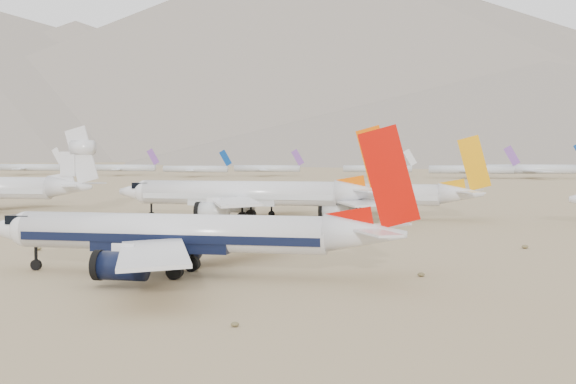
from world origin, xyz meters
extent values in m
plane|color=olive|center=(0.00, 0.00, 0.00)|extent=(7000.00, 7000.00, 0.00)
cylinder|color=silver|center=(-3.84, -3.03, 4.93)|extent=(36.23, 4.28, 4.28)
cube|color=black|center=(-3.84, -3.03, 4.39)|extent=(35.51, 4.35, 0.96)
sphere|color=silver|center=(-21.96, -3.03, 4.93)|extent=(4.28, 4.28, 4.28)
cube|color=black|center=(-22.60, -3.03, 6.10)|extent=(3.00, 2.78, 1.07)
cone|color=silver|center=(18.56, -3.03, 5.25)|extent=(9.06, 4.28, 4.28)
cube|color=silver|center=(-1.04, -15.74, 4.18)|extent=(13.99, 22.05, 0.67)
cube|color=silver|center=(20.32, -7.19, 5.78)|extent=(5.75, 7.52, 0.26)
cylinder|color=black|center=(-5.85, -11.93, 2.24)|extent=(5.03, 3.08, 3.08)
cube|color=silver|center=(-1.04, 9.68, 4.18)|extent=(13.99, 22.05, 0.67)
cube|color=silver|center=(20.32, 1.14, 5.78)|extent=(5.75, 7.52, 0.26)
cylinder|color=black|center=(-5.85, 5.88, 2.24)|extent=(5.03, 3.08, 3.08)
cube|color=#C60900|center=(21.07, -3.03, 11.49)|extent=(6.87, 0.34, 11.32)
cylinder|color=black|center=(-20.88, -3.03, 0.64)|extent=(1.28, 0.54, 1.28)
cylinder|color=black|center=(-2.33, -6.02, 0.90)|extent=(1.80, 1.07, 1.80)
cylinder|color=black|center=(-2.33, -0.03, 0.90)|extent=(1.80, 1.07, 1.80)
cylinder|color=silver|center=(6.57, 77.04, 5.11)|extent=(36.54, 4.44, 4.44)
cube|color=silver|center=(6.57, 77.04, 4.55)|extent=(35.81, 4.51, 1.00)
sphere|color=silver|center=(-11.70, 77.04, 5.11)|extent=(4.44, 4.44, 4.44)
cube|color=black|center=(-12.37, 77.04, 6.33)|extent=(3.11, 2.89, 1.11)
cone|color=silver|center=(29.15, 77.04, 5.44)|extent=(9.14, 4.44, 4.44)
cube|color=silver|center=(9.39, 64.16, 4.33)|extent=(14.11, 22.24, 0.69)
cube|color=silver|center=(30.93, 72.82, 6.00)|extent=(5.80, 7.58, 0.27)
cylinder|color=silver|center=(4.54, 68.00, 2.33)|extent=(5.08, 3.20, 3.20)
cube|color=silver|center=(9.39, 89.92, 4.33)|extent=(14.11, 22.24, 0.69)
cube|color=silver|center=(30.93, 81.26, 6.00)|extent=(5.80, 7.58, 0.27)
cylinder|color=silver|center=(4.54, 86.08, 2.33)|extent=(5.08, 3.20, 3.20)
cube|color=orange|center=(31.69, 77.04, 11.77)|extent=(6.93, 0.36, 11.41)
cylinder|color=black|center=(-10.59, 77.04, 0.67)|extent=(1.33, 0.56, 1.33)
cylinder|color=black|center=(8.09, 73.93, 0.93)|extent=(1.87, 1.11, 1.87)
cylinder|color=black|center=(8.09, 80.15, 0.93)|extent=(1.87, 1.11, 1.87)
cylinder|color=silver|center=(-15.13, 67.11, 5.65)|extent=(40.20, 4.91, 4.91)
cube|color=silver|center=(-15.13, 67.11, 5.04)|extent=(39.39, 4.99, 1.11)
sphere|color=silver|center=(-35.23, 67.11, 5.65)|extent=(4.91, 4.91, 4.91)
cube|color=black|center=(-35.97, 67.11, 7.00)|extent=(3.44, 3.19, 1.23)
cone|color=silver|center=(9.71, 67.11, 6.02)|extent=(10.05, 4.91, 4.91)
cube|color=silver|center=(-12.03, 52.93, 4.79)|extent=(15.53, 24.47, 0.76)
cube|color=silver|center=(11.66, 62.46, 6.63)|extent=(6.38, 8.34, 0.29)
cylinder|color=silver|center=(-17.37, 57.15, 2.57)|extent=(5.58, 3.54, 3.54)
cube|color=silver|center=(-12.03, 81.29, 4.79)|extent=(15.53, 24.47, 0.76)
cube|color=silver|center=(11.66, 71.75, 6.63)|extent=(6.38, 8.34, 0.29)
cylinder|color=silver|center=(-17.37, 77.07, 2.57)|extent=(5.58, 3.54, 3.54)
cube|color=#F25A00|center=(12.50, 67.11, 12.99)|extent=(7.62, 0.39, 12.55)
cylinder|color=black|center=(-34.01, 67.11, 0.74)|extent=(1.47, 0.61, 1.47)
cylinder|color=black|center=(-13.46, 63.67, 1.03)|extent=(2.06, 1.23, 2.06)
cylinder|color=black|center=(-13.46, 70.55, 1.03)|extent=(2.06, 1.23, 2.06)
cone|color=silver|center=(-56.45, 75.14, 6.11)|extent=(10.42, 4.99, 4.99)
cube|color=silver|center=(-54.42, 70.34, 6.74)|extent=(6.62, 8.65, 0.30)
cube|color=silver|center=(-79.00, 89.79, 4.87)|extent=(16.10, 25.37, 0.78)
cube|color=silver|center=(-54.42, 79.94, 6.74)|extent=(6.62, 8.65, 0.30)
cube|color=silver|center=(-53.56, 75.14, 13.32)|extent=(7.90, 0.40, 13.02)
cylinder|color=silver|center=(-53.27, 75.14, 14.92)|extent=(5.21, 3.23, 3.23)
cylinder|color=silver|center=(-215.06, 333.56, 4.37)|extent=(39.82, 3.94, 3.94)
cube|color=silver|center=(-196.32, 333.56, 11.02)|extent=(7.93, 0.39, 9.99)
cube|color=silver|center=(-215.06, 323.25, 3.78)|extent=(10.49, 18.33, 0.39)
cube|color=silver|center=(-215.06, 343.86, 3.78)|extent=(10.49, 18.33, 0.39)
cylinder|color=silver|center=(-156.96, 335.40, 4.27)|extent=(37.94, 3.75, 3.75)
cube|color=#74419B|center=(-139.11, 335.40, 10.61)|extent=(7.56, 0.37, 9.52)
cube|color=silver|center=(-156.96, 325.58, 3.71)|extent=(10.00, 17.46, 0.37)
cube|color=silver|center=(-156.96, 345.22, 3.71)|extent=(10.00, 17.46, 0.37)
cylinder|color=silver|center=(-109.85, 322.45, 4.18)|extent=(35.96, 3.55, 3.55)
cube|color=navy|center=(-92.93, 322.45, 10.18)|extent=(7.16, 0.36, 9.02)
cube|color=silver|center=(-109.85, 313.14, 3.64)|extent=(9.47, 16.55, 0.36)
cube|color=silver|center=(-109.85, 331.76, 3.64)|extent=(9.47, 16.55, 0.36)
cylinder|color=silver|center=(-74.41, 340.43, 4.22)|extent=(36.83, 3.64, 3.64)
cube|color=#74419B|center=(-57.08, 340.43, 10.37)|extent=(7.33, 0.36, 9.24)
cube|color=silver|center=(-74.41, 330.90, 3.67)|extent=(9.70, 16.95, 0.36)
cube|color=silver|center=(-74.41, 349.96, 3.67)|extent=(9.70, 16.95, 0.36)
cylinder|color=silver|center=(-13.96, 346.21, 4.24)|extent=(37.15, 3.67, 3.67)
cube|color=silver|center=(3.52, 346.21, 10.44)|extent=(7.40, 0.37, 9.32)
cube|color=silver|center=(-13.96, 336.60, 3.68)|extent=(9.79, 17.10, 0.37)
cube|color=silver|center=(-13.96, 355.83, 3.68)|extent=(9.79, 17.10, 0.37)
cylinder|color=silver|center=(35.34, 326.22, 4.49)|extent=(42.21, 4.17, 4.17)
cube|color=#74419B|center=(55.21, 326.22, 11.54)|extent=(8.41, 0.42, 10.59)
cube|color=silver|center=(35.34, 315.29, 3.86)|extent=(11.12, 19.43, 0.42)
cube|color=silver|center=(35.34, 337.14, 3.86)|extent=(11.12, 19.43, 0.42)
cylinder|color=silver|center=(67.28, 331.24, 4.75)|extent=(47.55, 4.70, 4.70)
cube|color=silver|center=(67.28, 318.93, 4.04)|extent=(12.53, 21.89, 0.47)
cube|color=silver|center=(67.28, 343.54, 4.04)|extent=(12.53, 21.89, 0.47)
cone|color=slate|center=(-800.00, 1560.00, 150.00)|extent=(1800.00, 1800.00, 300.00)
cone|color=slate|center=(-300.00, 1690.00, 235.00)|extent=(2444.00, 2444.00, 470.00)
cone|color=slate|center=(200.00, 1480.00, 120.00)|extent=(1824.00, 1824.00, 240.00)
cone|color=slate|center=(-700.00, 1100.00, 47.50)|extent=(855.00, 855.00, 95.00)
cone|color=slate|center=(150.00, 1100.00, 70.00)|extent=(1260.00, 1260.00, 140.00)
ellipsoid|color=brown|center=(-30.40, 14.40, 0.29)|extent=(0.98, 0.98, 0.54)
ellipsoid|color=brown|center=(10.70, -27.70, 0.21)|extent=(0.70, 0.70, 0.39)
ellipsoid|color=brown|center=(24.40, 1.60, 0.25)|extent=(0.84, 0.84, 0.46)
ellipsoid|color=brown|center=(38.10, 30.90, 0.29)|extent=(0.98, 0.98, 0.54)
camera|label=1|loc=(28.23, -89.88, 14.36)|focal=50.00mm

